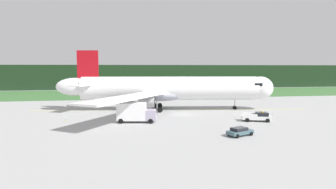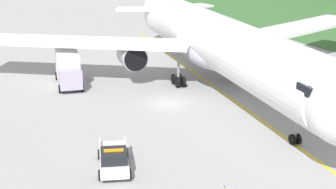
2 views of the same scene
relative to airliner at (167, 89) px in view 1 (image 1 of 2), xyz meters
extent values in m
plane|color=#A1A1A1|center=(2.43, -7.08, -5.16)|extent=(320.00, 320.00, 0.00)
cube|color=#3B6935|center=(2.43, 44.71, -5.14)|extent=(320.00, 40.45, 0.04)
cube|color=#1A311A|center=(2.43, 70.61, 0.69)|extent=(288.00, 5.80, 11.70)
cube|color=yellow|center=(0.61, -0.08, -5.15)|extent=(67.49, 9.10, 0.01)
cylinder|color=white|center=(0.61, -0.08, 0.18)|extent=(42.89, 11.16, 5.70)
ellipsoid|color=white|center=(22.82, -2.98, 0.18)|extent=(6.96, 6.46, 5.70)
ellipsoid|color=white|center=(-22.16, 2.89, 0.60)|extent=(9.60, 5.42, 4.28)
ellipsoid|color=#ACAEBF|center=(-1.50, 0.20, -1.39)|extent=(12.75, 7.50, 3.14)
cube|color=black|center=(21.49, -2.81, 1.17)|extent=(2.49, 5.60, 0.70)
cube|color=white|center=(-6.04, 14.89, -0.54)|extent=(13.58, 26.08, 0.35)
cylinder|color=#B7B7B7|center=(-3.61, 9.04, -1.89)|extent=(3.84, 3.26, 2.83)
cylinder|color=black|center=(-1.82, 8.81, -1.89)|extent=(0.46, 2.60, 2.61)
cube|color=white|center=(-9.66, -12.84, -0.54)|extent=(18.90, 24.38, 0.35)
cylinder|color=#B7B7B7|center=(-5.81, -7.81, -1.89)|extent=(3.84, 3.26, 2.83)
cylinder|color=black|center=(-4.02, -8.05, -1.89)|extent=(0.46, 2.60, 2.61)
cube|color=#AA0D16|center=(-18.97, 2.48, 5.32)|extent=(5.06, 1.09, 8.00)
cube|color=white|center=(-19.00, 6.08, 1.17)|extent=(4.19, 7.18, 0.28)
cube|color=white|center=(-19.92, -1.00, 1.17)|extent=(5.61, 7.38, 0.28)
cylinder|color=gray|center=(16.63, -2.17, -3.47)|extent=(0.20, 0.20, 2.48)
cylinder|color=black|center=(16.66, -1.91, -4.71)|extent=(0.92, 0.33, 0.90)
cylinder|color=black|center=(16.60, -2.43, -4.71)|extent=(0.92, 0.33, 0.90)
cylinder|color=gray|center=(-2.01, 4.00, -3.32)|extent=(0.28, 0.28, 2.48)
cylinder|color=black|center=(-1.36, 3.56, -4.56)|extent=(1.23, 0.45, 1.20)
cylinder|color=black|center=(-1.27, 4.26, -4.56)|extent=(1.23, 0.45, 1.20)
cylinder|color=black|center=(-2.75, 3.74, -4.56)|extent=(1.23, 0.45, 1.20)
cylinder|color=black|center=(-2.66, 4.44, -4.56)|extent=(1.23, 0.45, 1.20)
cylinder|color=gray|center=(-2.97, -3.35, -3.32)|extent=(0.28, 0.28, 2.48)
cylinder|color=black|center=(-2.23, -3.09, -4.56)|extent=(1.23, 0.45, 1.20)
cylinder|color=black|center=(-2.32, -3.79, -4.56)|extent=(1.23, 0.45, 1.20)
cylinder|color=black|center=(-3.62, -2.91, -4.56)|extent=(1.23, 0.45, 1.20)
cylinder|color=black|center=(-3.71, -3.61, -4.56)|extent=(1.23, 0.45, 1.20)
cube|color=white|center=(14.71, -17.26, -4.43)|extent=(5.86, 3.57, 0.70)
cube|color=black|center=(15.66, -17.56, -3.73)|extent=(2.66, 2.44, 0.70)
cube|color=white|center=(13.74, -15.95, -3.85)|extent=(2.55, 0.88, 0.45)
cube|color=white|center=(13.16, -17.80, -3.85)|extent=(2.55, 0.88, 0.45)
cube|color=orange|center=(15.66, -17.56, -3.30)|extent=(0.61, 1.42, 0.16)
cylinder|color=black|center=(16.81, -16.83, -4.78)|extent=(0.80, 0.45, 0.76)
cylinder|color=black|center=(16.19, -18.81, -4.78)|extent=(0.80, 0.45, 0.76)
cylinder|color=black|center=(13.23, -15.72, -4.78)|extent=(0.80, 0.45, 0.76)
cylinder|color=black|center=(12.62, -17.70, -4.78)|extent=(0.80, 0.45, 0.76)
cube|color=#A69DB6|center=(-5.57, -15.04, -3.71)|extent=(2.28, 2.69, 2.00)
cube|color=white|center=(-9.16, -14.42, -3.08)|extent=(5.72, 3.29, 3.26)
cylinder|color=#99999E|center=(-8.10, -14.60, -4.80)|extent=(0.78, 0.23, 1.04)
cylinder|color=#99999E|center=(-10.22, -14.23, -4.80)|extent=(0.78, 0.23, 1.04)
cylinder|color=black|center=(-5.36, -13.86, -4.71)|extent=(0.93, 0.41, 0.90)
cylinder|color=black|center=(-5.77, -16.22, -4.71)|extent=(0.93, 0.41, 0.90)
cylinder|color=black|center=(-10.82, -12.91, -4.71)|extent=(0.93, 0.41, 0.90)
cylinder|color=black|center=(-11.23, -15.28, -4.71)|extent=(0.93, 0.41, 0.90)
cube|color=#405D66|center=(6.78, -27.57, -4.58)|extent=(4.54, 3.24, 0.55)
cube|color=black|center=(6.59, -27.65, -4.08)|extent=(2.76, 2.34, 0.45)
cylinder|color=black|center=(7.78, -26.17, -4.86)|extent=(0.62, 0.40, 0.60)
cylinder|color=black|center=(8.48, -27.85, -4.86)|extent=(0.62, 0.40, 0.60)
cylinder|color=black|center=(5.09, -27.28, -4.86)|extent=(0.62, 0.40, 0.60)
cylinder|color=black|center=(5.78, -28.96, -4.86)|extent=(0.62, 0.40, 0.60)
cylinder|color=yellow|center=(21.32, -11.66, -5.02)|extent=(0.10, 0.10, 0.28)
sphere|color=blue|center=(21.32, -11.66, -4.82)|extent=(0.12, 0.12, 0.12)
cylinder|color=yellow|center=(-21.68, -11.66, -4.99)|extent=(0.10, 0.10, 0.34)
sphere|color=blue|center=(-21.68, -11.66, -4.76)|extent=(0.12, 0.12, 0.12)
camera|label=1|loc=(-10.79, -66.56, 5.16)|focal=29.57mm
camera|label=2|loc=(49.41, -28.88, 11.90)|focal=57.24mm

